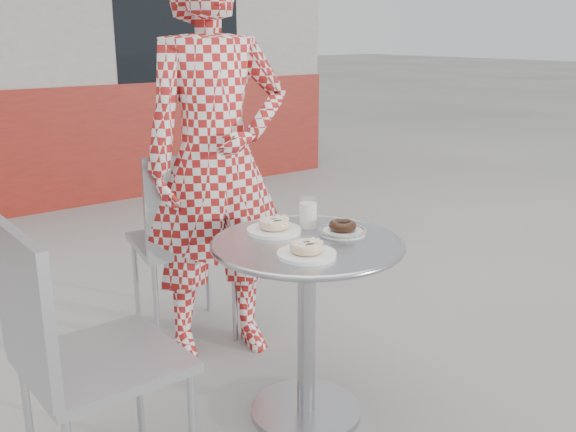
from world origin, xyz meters
TOP-DOWN VIEW (x-y plane):
  - ground at (0.00, 0.00)m, footprint 60.00×60.00m
  - bistro_table at (-0.04, 0.04)m, footprint 0.70×0.70m
  - chair_far at (-0.07, 0.94)m, footprint 0.52×0.52m
  - chair_left at (-0.82, 0.08)m, footprint 0.45×0.44m
  - seated_person at (-0.01, 0.71)m, footprint 0.72×0.56m
  - plate_far at (-0.07, 0.21)m, footprint 0.20×0.20m
  - plate_near at (-0.14, -0.08)m, footprint 0.20×0.20m
  - plate_checker at (0.12, 0.04)m, footprint 0.18×0.18m
  - milk_cup at (0.07, 0.18)m, footprint 0.07×0.07m

SIDE VIEW (x-z plane):
  - ground at x=0.00m, z-range 0.00..0.00m
  - chair_far at x=-0.07m, z-range -0.18..0.74m
  - chair_left at x=-0.82m, z-range -0.18..0.75m
  - bistro_table at x=-0.04m, z-range 0.18..0.89m
  - plate_checker at x=0.12m, z-range 0.70..0.74m
  - plate_near at x=-0.14m, z-range 0.70..0.75m
  - plate_far at x=-0.07m, z-range 0.70..0.75m
  - milk_cup at x=0.07m, z-range 0.70..0.82m
  - seated_person at x=-0.01m, z-range 0.00..1.77m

